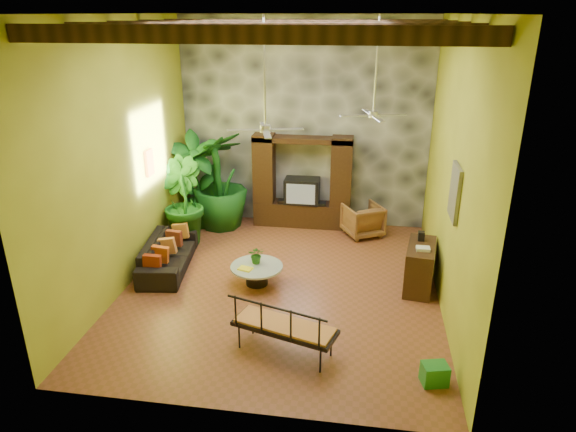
% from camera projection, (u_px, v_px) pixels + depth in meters
% --- Properties ---
extents(ground, '(7.00, 7.00, 0.00)m').
position_uv_depth(ground, '(282.00, 285.00, 10.14)').
color(ground, brown).
rests_on(ground, ground).
extents(ceiling, '(6.00, 7.00, 0.02)m').
position_uv_depth(ceiling, '(280.00, 14.00, 8.29)').
color(ceiling, silver).
rests_on(ceiling, back_wall).
extents(back_wall, '(6.00, 0.02, 5.00)m').
position_uv_depth(back_wall, '(305.00, 124.00, 12.43)').
color(back_wall, olive).
rests_on(back_wall, ground).
extents(left_wall, '(0.02, 7.00, 5.00)m').
position_uv_depth(left_wall, '(124.00, 156.00, 9.63)').
color(left_wall, olive).
rests_on(left_wall, ground).
extents(right_wall, '(0.02, 7.00, 5.00)m').
position_uv_depth(right_wall, '(454.00, 170.00, 8.79)').
color(right_wall, olive).
rests_on(right_wall, ground).
extents(stone_accent_wall, '(5.98, 0.10, 4.98)m').
position_uv_depth(stone_accent_wall, '(304.00, 125.00, 12.37)').
color(stone_accent_wall, '#37393F').
rests_on(stone_accent_wall, ground).
extents(ceiling_beams, '(5.95, 5.36, 0.22)m').
position_uv_depth(ceiling_beams, '(280.00, 28.00, 8.37)').
color(ceiling_beams, '#341E10').
rests_on(ceiling_beams, ceiling).
extents(entertainment_center, '(2.40, 0.55, 2.30)m').
position_uv_depth(entertainment_center, '(302.00, 189.00, 12.66)').
color(entertainment_center, black).
rests_on(entertainment_center, ground).
extents(ceiling_fan_front, '(1.28, 1.28, 1.86)m').
position_uv_depth(ceiling_fan_front, '(265.00, 117.00, 8.54)').
color(ceiling_fan_front, silver).
rests_on(ceiling_fan_front, ceiling).
extents(ceiling_fan_back, '(1.28, 1.28, 1.86)m').
position_uv_depth(ceiling_fan_back, '(374.00, 104.00, 9.76)').
color(ceiling_fan_back, silver).
rests_on(ceiling_fan_back, ceiling).
extents(wall_art_mask, '(0.06, 0.32, 0.55)m').
position_uv_depth(wall_art_mask, '(149.00, 163.00, 10.70)').
color(wall_art_mask, gold).
rests_on(wall_art_mask, left_wall).
extents(wall_art_painting, '(0.06, 0.70, 0.90)m').
position_uv_depth(wall_art_painting, '(455.00, 192.00, 8.32)').
color(wall_art_painting, '#215B7C').
rests_on(wall_art_painting, right_wall).
extents(sofa, '(1.12, 2.25, 0.63)m').
position_uv_depth(sofa, '(168.00, 254.00, 10.73)').
color(sofa, black).
rests_on(sofa, ground).
extents(wicker_armchair, '(1.12, 1.13, 0.77)m').
position_uv_depth(wicker_armchair, '(363.00, 220.00, 12.30)').
color(wicker_armchair, olive).
rests_on(wicker_armchair, ground).
extents(tall_plant_a, '(1.53, 1.41, 2.41)m').
position_uv_depth(tall_plant_a, '(196.00, 181.00, 12.46)').
color(tall_plant_a, '#195F1E').
rests_on(tall_plant_a, ground).
extents(tall_plant_b, '(1.42, 1.40, 2.01)m').
position_uv_depth(tall_plant_b, '(181.00, 202.00, 11.68)').
color(tall_plant_b, '#165616').
rests_on(tall_plant_b, ground).
extents(tall_plant_c, '(1.84, 1.84, 2.40)m').
position_uv_depth(tall_plant_c, '(219.00, 181.00, 12.52)').
color(tall_plant_c, '#175818').
rests_on(tall_plant_c, ground).
extents(coffee_table, '(1.03, 1.03, 0.40)m').
position_uv_depth(coffee_table, '(257.00, 272.00, 10.10)').
color(coffee_table, black).
rests_on(coffee_table, ground).
extents(centerpiece_plant, '(0.35, 0.31, 0.35)m').
position_uv_depth(centerpiece_plant, '(257.00, 255.00, 10.10)').
color(centerpiece_plant, '#26631A').
rests_on(centerpiece_plant, coffee_table).
extents(yellow_tray, '(0.30, 0.25, 0.03)m').
position_uv_depth(yellow_tray, '(245.00, 269.00, 9.90)').
color(yellow_tray, yellow).
rests_on(yellow_tray, coffee_table).
extents(iron_bench, '(1.73, 1.06, 0.57)m').
position_uv_depth(iron_bench, '(284.00, 326.00, 7.89)').
color(iron_bench, black).
rests_on(iron_bench, ground).
extents(side_console, '(0.67, 1.19, 0.90)m').
position_uv_depth(side_console, '(420.00, 267.00, 9.90)').
color(side_console, '#3C1C13').
rests_on(side_console, ground).
extents(green_bin, '(0.42, 0.35, 0.32)m').
position_uv_depth(green_bin, '(435.00, 374.00, 7.41)').
color(green_bin, '#217E40').
rests_on(green_bin, ground).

